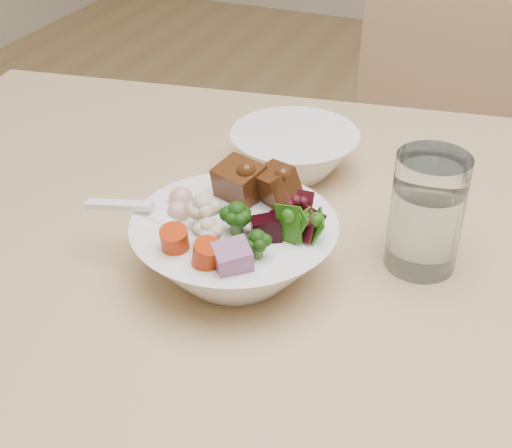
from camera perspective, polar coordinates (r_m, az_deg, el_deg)
name	(u,v)px	position (r m, az deg, el deg)	size (l,w,h in m)	color
dining_table	(490,359)	(0.76, 18.23, -10.24)	(1.64, 1.08, 0.71)	tan
chair_far	(435,201)	(1.36, 14.12, 1.80)	(0.38, 0.38, 0.80)	tan
food_bowl	(237,244)	(0.70, -1.57, -1.61)	(0.20, 0.20, 0.11)	white
soup_spoon	(153,215)	(0.70, -8.23, 0.75)	(0.11, 0.03, 0.02)	white
water_glass	(426,217)	(0.72, 13.42, 0.54)	(0.07, 0.07, 0.12)	white
side_bowl	(294,152)	(0.88, 3.08, 5.75)	(0.16, 0.16, 0.05)	white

